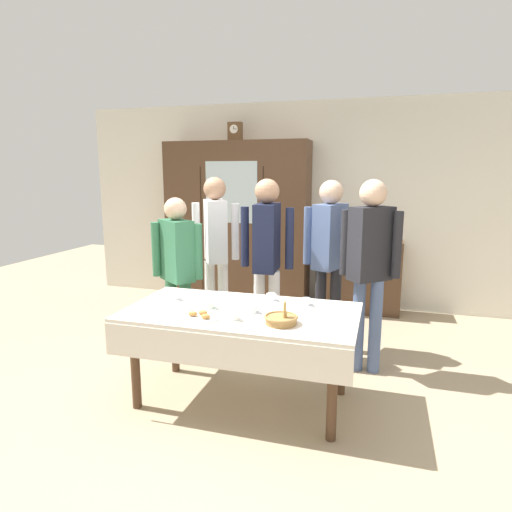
{
  "coord_description": "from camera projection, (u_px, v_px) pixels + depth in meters",
  "views": [
    {
      "loc": [
        1.02,
        -3.26,
        1.79
      ],
      "look_at": [
        0.0,
        0.2,
        1.1
      ],
      "focal_mm": 30.79,
      "sensor_mm": 36.0,
      "label": 1
    }
  ],
  "objects": [
    {
      "name": "ground_plane",
      "position": [
        249.0,
        388.0,
        3.69
      ],
      "size": [
        12.0,
        12.0,
        0.0
      ],
      "primitive_type": "plane",
      "color": "tan",
      "rests_on": "ground"
    },
    {
      "name": "back_wall",
      "position": [
        307.0,
        205.0,
        5.93
      ],
      "size": [
        6.4,
        0.1,
        2.7
      ],
      "primitive_type": "cube",
      "color": "silver",
      "rests_on": "ground"
    },
    {
      "name": "dining_table",
      "position": [
        240.0,
        324.0,
        3.35
      ],
      "size": [
        1.77,
        0.94,
        0.75
      ],
      "color": "#4C3321",
      "rests_on": "ground"
    },
    {
      "name": "wall_cabinet",
      "position": [
        237.0,
        224.0,
        5.95
      ],
      "size": [
        1.94,
        0.46,
        2.19
      ],
      "color": "#4C3321",
      "rests_on": "ground"
    },
    {
      "name": "mantel_clock",
      "position": [
        235.0,
        132.0,
        5.73
      ],
      "size": [
        0.18,
        0.11,
        0.24
      ],
      "color": "brown",
      "rests_on": "wall_cabinet"
    },
    {
      "name": "bookshelf_low",
      "position": [
        359.0,
        276.0,
        5.66
      ],
      "size": [
        1.04,
        0.35,
        0.94
      ],
      "color": "#4C3321",
      "rests_on": "ground"
    },
    {
      "name": "book_stack",
      "position": [
        361.0,
        237.0,
        5.57
      ],
      "size": [
        0.16,
        0.2,
        0.06
      ],
      "color": "#B29333",
      "rests_on": "bookshelf_low"
    },
    {
      "name": "tea_cup_far_right",
      "position": [
        306.0,
        303.0,
        3.47
      ],
      "size": [
        0.13,
        0.13,
        0.06
      ],
      "color": "white",
      "rests_on": "dining_table"
    },
    {
      "name": "tea_cup_far_left",
      "position": [
        175.0,
        297.0,
        3.62
      ],
      "size": [
        0.13,
        0.13,
        0.06
      ],
      "color": "white",
      "rests_on": "dining_table"
    },
    {
      "name": "tea_cup_front_edge",
      "position": [
        271.0,
        298.0,
        3.6
      ],
      "size": [
        0.13,
        0.13,
        0.06
      ],
      "color": "white",
      "rests_on": "dining_table"
    },
    {
      "name": "tea_cup_back_edge",
      "position": [
        234.0,
        317.0,
        3.12
      ],
      "size": [
        0.13,
        0.13,
        0.06
      ],
      "color": "white",
      "rests_on": "dining_table"
    },
    {
      "name": "tea_cup_near_left",
      "position": [
        253.0,
        310.0,
        3.28
      ],
      "size": [
        0.13,
        0.13,
        0.06
      ],
      "color": "white",
      "rests_on": "dining_table"
    },
    {
      "name": "tea_cup_center",
      "position": [
        210.0,
        305.0,
        3.39
      ],
      "size": [
        0.13,
        0.13,
        0.06
      ],
      "color": "silver",
      "rests_on": "dining_table"
    },
    {
      "name": "bread_basket",
      "position": [
        281.0,
        319.0,
        3.06
      ],
      "size": [
        0.24,
        0.24,
        0.16
      ],
      "color": "#9E7542",
      "rests_on": "dining_table"
    },
    {
      "name": "pastry_plate",
      "position": [
        200.0,
        317.0,
        3.17
      ],
      "size": [
        0.28,
        0.28,
        0.05
      ],
      "color": "white",
      "rests_on": "dining_table"
    },
    {
      "name": "spoon_far_right",
      "position": [
        217.0,
        303.0,
        3.55
      ],
      "size": [
        0.12,
        0.02,
        0.01
      ],
      "color": "silver",
      "rests_on": "dining_table"
    },
    {
      "name": "spoon_near_right",
      "position": [
        181.0,
        294.0,
        3.81
      ],
      "size": [
        0.12,
        0.02,
        0.01
      ],
      "color": "silver",
      "rests_on": "dining_table"
    },
    {
      "name": "spoon_near_left",
      "position": [
        301.0,
        312.0,
        3.31
      ],
      "size": [
        0.12,
        0.02,
        0.01
      ],
      "color": "silver",
      "rests_on": "dining_table"
    },
    {
      "name": "person_near_right_end",
      "position": [
        177.0,
        263.0,
        4.17
      ],
      "size": [
        0.52,
        0.38,
        1.56
      ],
      "color": "#33704C",
      "rests_on": "ground"
    },
    {
      "name": "person_by_cabinet",
      "position": [
        370.0,
        257.0,
        3.83
      ],
      "size": [
        0.52,
        0.39,
        1.73
      ],
      "color": "slate",
      "rests_on": "ground"
    },
    {
      "name": "person_beside_shelf",
      "position": [
        267.0,
        250.0,
        4.19
      ],
      "size": [
        0.52,
        0.37,
        1.73
      ],
      "color": "silver",
      "rests_on": "ground"
    },
    {
      "name": "person_behind_table_right",
      "position": [
        329.0,
        248.0,
        4.32
      ],
      "size": [
        0.52,
        0.41,
        1.72
      ],
      "color": "#232328",
      "rests_on": "ground"
    },
    {
      "name": "person_behind_table_left",
      "position": [
        216.0,
        242.0,
        4.61
      ],
      "size": [
        0.52,
        0.41,
        1.74
      ],
      "color": "silver",
      "rests_on": "ground"
    }
  ]
}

